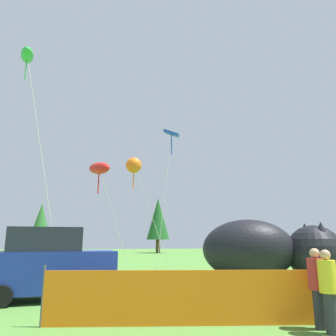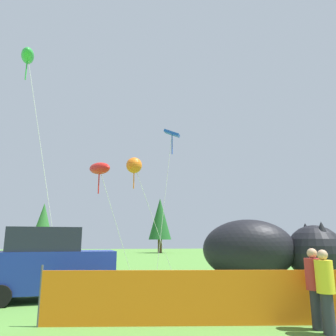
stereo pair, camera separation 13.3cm
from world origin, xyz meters
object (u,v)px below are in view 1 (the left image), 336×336
at_px(folding_chair, 240,287).
at_px(spectator_in_grey_shirt, 317,284).
at_px(kite_red_lizard, 99,169).
at_px(inflatable_cat, 267,252).
at_px(spectator_in_green_shirt, 328,287).
at_px(kite_green_fish, 27,56).
at_px(kite_blue_box, 171,136).
at_px(parked_car, 50,264).
at_px(kite_orange_flower, 134,166).

relative_size(folding_chair, spectator_in_grey_shirt, 0.53).
xyz_separation_m(folding_chair, spectator_in_grey_shirt, (0.78, -2.51, 0.37)).
distance_m(folding_chair, kite_red_lizard, 9.75).
bearing_deg(inflatable_cat, spectator_in_grey_shirt, -92.04).
distance_m(inflatable_cat, spectator_in_green_shirt, 8.78).
xyz_separation_m(spectator_in_green_shirt, kite_green_fish, (-8.87, 9.25, 9.89)).
bearing_deg(kite_blue_box, kite_red_lizard, -154.25).
bearing_deg(kite_red_lizard, spectator_in_green_shirt, -63.04).
relative_size(kite_red_lizard, kite_blue_box, 0.70).
relative_size(spectator_in_grey_shirt, kite_green_fish, 0.15).
bearing_deg(spectator_in_green_shirt, inflatable_cat, 71.42).
distance_m(parked_car, inflatable_cat, 9.75).
bearing_deg(spectator_in_grey_shirt, kite_red_lizard, 117.91).
height_order(folding_chair, inflatable_cat, inflatable_cat).
height_order(folding_chair, kite_orange_flower, kite_orange_flower).
height_order(kite_blue_box, kite_green_fish, kite_green_fish).
height_order(spectator_in_grey_shirt, kite_red_lizard, kite_red_lizard).
height_order(spectator_in_green_shirt, spectator_in_grey_shirt, spectator_in_grey_shirt).
relative_size(parked_car, spectator_in_green_shirt, 2.53).
relative_size(folding_chair, kite_green_fish, 0.08).
height_order(spectator_in_grey_shirt, kite_orange_flower, kite_orange_flower).
xyz_separation_m(folding_chair, kite_orange_flower, (-2.56, 8.35, 5.32)).
height_order(parked_car, kite_red_lizard, kite_red_lizard).
relative_size(spectator_in_grey_shirt, kite_orange_flower, 0.26).
bearing_deg(spectator_in_green_shirt, kite_red_lizard, 116.96).
bearing_deg(kite_green_fish, folding_chair, -38.12).
distance_m(kite_red_lizard, kite_orange_flower, 2.18).
relative_size(inflatable_cat, kite_orange_flower, 1.04).
height_order(parked_car, inflatable_cat, inflatable_cat).
distance_m(inflatable_cat, kite_green_fish, 15.07).
bearing_deg(kite_red_lizard, inflatable_cat, -12.92).
bearing_deg(parked_car, kite_orange_flower, 57.36).
bearing_deg(kite_green_fish, inflatable_cat, -4.62).
bearing_deg(spectator_in_grey_shirt, parked_car, 144.55).
bearing_deg(inflatable_cat, parked_car, -142.20).
distance_m(spectator_in_grey_shirt, kite_red_lizard, 11.90).
relative_size(parked_car, inflatable_cat, 0.63).
xyz_separation_m(inflatable_cat, kite_red_lizard, (-7.95, 1.82, 4.09)).
bearing_deg(parked_car, inflatable_cat, 13.16).
bearing_deg(kite_orange_flower, folding_chair, -72.94).
xyz_separation_m(spectator_in_green_shirt, spectator_in_grey_shirt, (0.01, 0.38, 0.01)).
relative_size(parked_car, kite_red_lizard, 0.71).
height_order(folding_chair, kite_green_fish, kite_green_fish).
relative_size(kite_blue_box, kite_green_fish, 0.75).
relative_size(spectator_in_green_shirt, kite_red_lizard, 0.28).
bearing_deg(kite_red_lizard, kite_orange_flower, 31.42).
xyz_separation_m(kite_red_lizard, kite_green_fish, (-3.72, -0.88, 5.41)).
height_order(parked_car, kite_blue_box, kite_blue_box).
height_order(spectator_in_green_shirt, kite_red_lizard, kite_red_lizard).
bearing_deg(kite_orange_flower, kite_red_lizard, -148.58).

